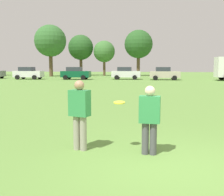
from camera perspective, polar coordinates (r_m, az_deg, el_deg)
The scene contains 12 objects.
ground_plane at distance 5.79m, azimuth 12.28°, elevation -13.82°, with size 165.60×165.60×0.00m, color #608C3D.
player_thrower at distance 6.52m, azimuth -6.78°, elevation -2.75°, with size 0.53×0.40×1.68m.
player_defender at distance 6.22m, azimuth 7.87°, elevation -3.85°, with size 0.49×0.32×1.58m.
frisbee at distance 6.45m, azimuth 1.52°, elevation -0.94°, with size 0.27×0.27×0.06m.
parked_car_mid_left at distance 42.50m, azimuth -17.13°, elevation 5.02°, with size 4.20×2.23×1.82m.
parked_car_center at distance 40.35m, azimuth -7.65°, elevation 5.18°, with size 4.20×2.23×1.82m.
parked_car_mid_right at distance 40.33m, azimuth 2.90°, elevation 5.23°, with size 4.20×2.23×1.82m.
parked_car_near_right at distance 39.41m, azimuth 10.87°, elevation 5.08°, with size 4.20×2.23×1.82m.
tree_east_birch at distance 52.79m, azimuth -12.79°, elevation 11.56°, with size 5.86×5.86×9.53m.
tree_east_oak at distance 56.67m, azimuth -6.55°, elevation 10.44°, with size 5.07×5.07×8.24m.
tree_far_east_pine at distance 55.16m, azimuth -1.64°, elevation 9.68°, with size 4.29×4.29×6.97m.
tree_far_west_pine at distance 54.53m, azimuth 5.57°, elevation 11.12°, with size 5.51×5.51×8.96m.
Camera 1 is at (-0.54, -5.40, 2.02)m, focal length 43.69 mm.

